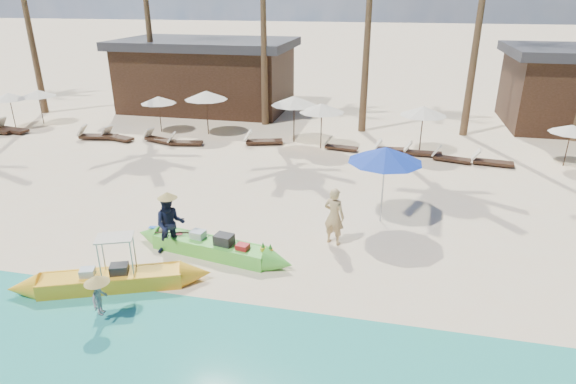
% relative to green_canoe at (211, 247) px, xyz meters
% --- Properties ---
extents(ground, '(240.00, 240.00, 0.00)m').
position_rel_green_canoe_xyz_m(ground, '(1.01, 0.41, -0.24)').
color(ground, beige).
rests_on(ground, ground).
extents(wet_sand_strip, '(240.00, 4.50, 0.01)m').
position_rel_green_canoe_xyz_m(wet_sand_strip, '(1.01, -4.59, -0.24)').
color(wet_sand_strip, tan).
rests_on(wet_sand_strip, ground).
extents(green_canoe, '(5.59, 1.33, 0.71)m').
position_rel_green_canoe_xyz_m(green_canoe, '(0.00, 0.00, 0.00)').
color(green_canoe, '#56CC3E').
rests_on(green_canoe, ground).
extents(yellow_canoe, '(5.28, 2.39, 1.44)m').
position_rel_green_canoe_xyz_m(yellow_canoe, '(-1.84, -2.15, -0.01)').
color(yellow_canoe, yellow).
rests_on(yellow_canoe, ground).
extents(tourist, '(0.75, 0.61, 1.77)m').
position_rel_green_canoe_xyz_m(tourist, '(3.32, 1.45, 0.64)').
color(tourist, tan).
rests_on(tourist, ground).
extents(vendor_green, '(1.05, 0.95, 1.75)m').
position_rel_green_canoe_xyz_m(vendor_green, '(-1.15, -0.09, 0.63)').
color(vendor_green, '#121933').
rests_on(vendor_green, ground).
extents(vendor_yellow, '(0.41, 0.61, 0.89)m').
position_rel_green_canoe_xyz_m(vendor_yellow, '(-1.34, -3.38, 0.38)').
color(vendor_yellow, gray).
rests_on(vendor_yellow, ground).
extents(blue_umbrella, '(2.35, 2.35, 2.53)m').
position_rel_green_canoe_xyz_m(blue_umbrella, '(4.64, 3.29, 2.05)').
color(blue_umbrella, '#99999E').
rests_on(blue_umbrella, ground).
extents(resort_parasol_1, '(1.87, 1.87, 1.92)m').
position_rel_green_canoe_xyz_m(resort_parasol_1, '(-15.80, 10.97, 1.49)').
color(resort_parasol_1, '#382117').
rests_on(resort_parasol_1, ground).
extents(resort_parasol_2, '(1.88, 1.88, 1.93)m').
position_rel_green_canoe_xyz_m(resort_parasol_2, '(-14.80, 12.01, 1.50)').
color(resort_parasol_2, '#382117').
rests_on(resort_parasol_2, ground).
extents(lounger_2_left, '(2.05, 0.95, 0.67)m').
position_rel_green_canoe_xyz_m(lounger_2_left, '(-15.26, 9.97, -0.02)').
color(lounger_2_left, '#382117').
rests_on(lounger_2_left, ground).
extents(resort_parasol_3, '(1.86, 1.86, 1.92)m').
position_rel_green_canoe_xyz_m(resort_parasol_3, '(-7.40, 11.87, 1.49)').
color(resort_parasol_3, '#382117').
rests_on(resort_parasol_3, ground).
extents(lounger_3_left, '(2.03, 0.94, 0.66)m').
position_rel_green_canoe_xyz_m(lounger_3_left, '(-10.01, 9.80, -0.02)').
color(lounger_3_left, '#382117').
rests_on(lounger_3_left, ground).
extents(lounger_3_right, '(1.86, 1.03, 0.61)m').
position_rel_green_canoe_xyz_m(lounger_3_right, '(-8.92, 9.91, -0.04)').
color(lounger_3_right, '#382117').
rests_on(lounger_3_right, ground).
extents(resort_parasol_4, '(2.23, 2.23, 2.29)m').
position_rel_green_canoe_xyz_m(resort_parasol_4, '(-4.76, 11.99, 1.83)').
color(resort_parasol_4, '#382117').
rests_on(resort_parasol_4, ground).
extents(lounger_4_left, '(1.80, 1.01, 0.58)m').
position_rel_green_canoe_xyz_m(lounger_4_left, '(-6.67, 10.02, -0.05)').
color(lounger_4_left, '#382117').
rests_on(lounger_4_left, ground).
extents(lounger_4_right, '(1.75, 0.81, 0.57)m').
position_rel_green_canoe_xyz_m(lounger_4_right, '(-5.18, 9.78, -0.05)').
color(lounger_4_right, '#382117').
rests_on(lounger_4_right, ground).
extents(resort_parasol_5, '(2.25, 2.25, 2.32)m').
position_rel_green_canoe_xyz_m(resort_parasol_5, '(-0.01, 11.55, 1.85)').
color(resort_parasol_5, '#382117').
rests_on(resort_parasol_5, ground).
extents(lounger_5_left, '(1.99, 1.10, 0.65)m').
position_rel_green_canoe_xyz_m(lounger_5_left, '(-1.49, 10.76, -0.02)').
color(lounger_5_left, '#382117').
rests_on(lounger_5_left, ground).
extents(resort_parasol_6, '(2.13, 2.13, 2.19)m').
position_rel_green_canoe_xyz_m(resort_parasol_6, '(1.47, 10.79, 1.74)').
color(resort_parasol_6, '#382117').
rests_on(resort_parasol_6, ground).
extents(lounger_6_left, '(1.67, 0.73, 0.55)m').
position_rel_green_canoe_xyz_m(lounger_6_left, '(2.37, 10.71, -0.06)').
color(lounger_6_left, '#382117').
rests_on(lounger_6_left, ground).
extents(lounger_6_right, '(1.66, 0.65, 0.55)m').
position_rel_green_canoe_xyz_m(lounger_6_right, '(4.75, 10.89, -0.06)').
color(lounger_6_right, '#382117').
rests_on(lounger_6_right, ground).
extents(resort_parasol_7, '(2.13, 2.13, 2.19)m').
position_rel_green_canoe_xyz_m(resort_parasol_7, '(6.10, 11.18, 1.73)').
color(resort_parasol_7, '#382117').
rests_on(resort_parasol_7, ground).
extents(lounger_7_left, '(1.72, 0.57, 0.58)m').
position_rel_green_canoe_xyz_m(lounger_7_left, '(6.15, 10.63, -0.05)').
color(lounger_7_left, '#382117').
rests_on(lounger_7_left, ground).
extents(lounger_7_right, '(1.74, 0.88, 0.56)m').
position_rel_green_canoe_xyz_m(lounger_7_right, '(7.35, 10.09, -0.05)').
color(lounger_7_right, '#382117').
rests_on(lounger_7_right, ground).
extents(resort_parasol_8, '(1.78, 1.78, 1.83)m').
position_rel_green_canoe_xyz_m(resort_parasol_8, '(12.16, 10.54, 1.41)').
color(resort_parasol_8, '#382117').
rests_on(resort_parasol_8, ground).
extents(lounger_8_left, '(1.80, 0.75, 0.59)m').
position_rel_green_canoe_xyz_m(lounger_8_left, '(9.05, 9.94, -0.04)').
color(lounger_8_left, '#382117').
rests_on(lounger_8_left, ground).
extents(pavilion_west, '(10.80, 6.60, 4.30)m').
position_rel_green_canoe_xyz_m(pavilion_west, '(-6.99, 17.91, 1.95)').
color(pavilion_west, '#382117').
rests_on(pavilion_west, ground).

